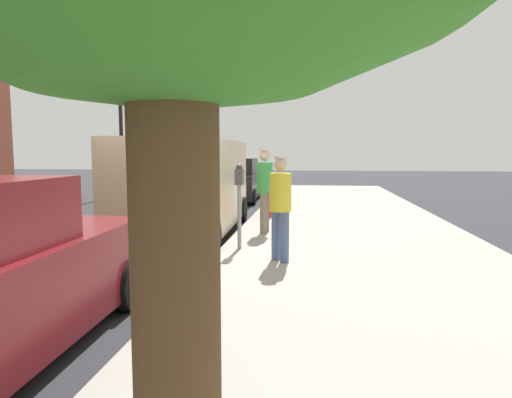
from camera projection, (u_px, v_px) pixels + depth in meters
ground_plane at (167, 255)px, 8.24m from camera, size 80.00×80.00×0.00m
sidewalk_slab at (361, 256)px, 7.78m from camera, size 5.00×32.00×0.15m
parking_meter_near at (239, 191)px, 7.96m from camera, size 0.14×0.18×1.52m
pedestrian_in_yellow at (280, 202)px, 7.04m from camera, size 0.34×0.34×1.67m
pedestrian_in_green at (265, 185)px, 9.55m from camera, size 0.34×0.36×1.80m
parked_van at (188, 184)px, 10.12m from camera, size 2.26×5.26×2.15m
parked_sedan_ahead at (235, 181)px, 17.65m from camera, size 2.02×4.44×1.65m
traffic_light_corner at (102, 114)px, 19.10m from camera, size 2.48×0.42×5.20m
fire_hydrant at (268, 201)px, 12.07m from camera, size 0.24×0.24×0.86m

